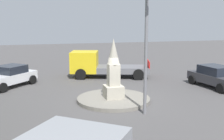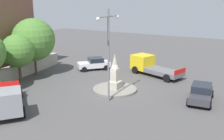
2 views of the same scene
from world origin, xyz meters
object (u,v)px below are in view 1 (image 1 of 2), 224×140
(monument, at_px, (114,73))
(truck_yellow_parked_left, at_px, (99,65))
(streetlamp, at_px, (147,20))
(car_white_parked_right, at_px, (10,76))
(car_dark_grey_approaching, at_px, (215,76))

(monument, distance_m, truck_yellow_parked_left, 6.86)
(streetlamp, xyz_separation_m, truck_yellow_parked_left, (-9.32, -0.09, -3.55))
(streetlamp, bearing_deg, car_white_parked_right, -139.14)
(streetlamp, distance_m, car_white_parked_right, 11.01)
(car_dark_grey_approaching, bearing_deg, streetlamp, -60.68)
(car_white_parked_right, bearing_deg, car_dark_grey_approaching, 73.29)
(monument, height_order, car_white_parked_right, monument)
(car_dark_grey_approaching, relative_size, truck_yellow_parked_left, 0.64)
(streetlamp, height_order, car_white_parked_right, streetlamp)
(monument, xyz_separation_m, car_dark_grey_approaching, (-1.24, 7.57, -0.85))
(car_dark_grey_approaching, bearing_deg, car_white_parked_right, -106.71)
(monument, relative_size, car_dark_grey_approaching, 0.81)
(streetlamp, xyz_separation_m, car_white_parked_right, (-7.82, -6.76, -3.80))
(streetlamp, bearing_deg, truck_yellow_parked_left, -179.46)
(streetlamp, relative_size, car_white_parked_right, 1.90)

